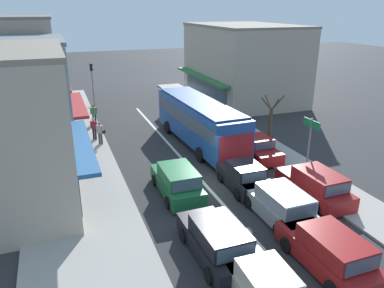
# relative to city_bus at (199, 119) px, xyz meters

# --- Properties ---
(ground_plane) EXTENTS (140.00, 140.00, 0.00)m
(ground_plane) POSITION_rel_city_bus_xyz_m (-2.06, -6.39, -1.88)
(ground_plane) COLOR #2D2D30
(lane_centre_line) EXTENTS (0.20, 28.00, 0.01)m
(lane_centre_line) POSITION_rel_city_bus_xyz_m (-2.06, -2.39, -1.88)
(lane_centre_line) COLOR silver
(lane_centre_line) RESTS_ON ground
(sidewalk_left) EXTENTS (5.20, 44.00, 0.14)m
(sidewalk_left) POSITION_rel_city_bus_xyz_m (-8.86, -0.39, -1.81)
(sidewalk_left) COLOR #A39E96
(sidewalk_left) RESTS_ON ground
(kerb_right) EXTENTS (2.80, 44.00, 0.12)m
(kerb_right) POSITION_rel_city_bus_xyz_m (4.14, -0.39, -1.82)
(kerb_right) COLOR #A39E96
(kerb_right) RESTS_ON ground
(shopfront_mid_block) EXTENTS (8.62, 8.13, 7.43)m
(shopfront_mid_block) POSITION_rel_city_bus_xyz_m (-12.23, 4.08, 1.83)
(shopfront_mid_block) COLOR #84939E
(shopfront_mid_block) RESTS_ON ground
(shopfront_far_end) EXTENTS (7.46, 7.17, 8.67)m
(shopfront_far_end) POSITION_rel_city_bus_xyz_m (-12.24, 11.99, 2.45)
(shopfront_far_end) COLOR gray
(shopfront_far_end) RESTS_ON ground
(building_right_far) EXTENTS (9.60, 13.16, 7.72)m
(building_right_far) POSITION_rel_city_bus_xyz_m (9.42, 11.67, 1.97)
(building_right_far) COLOR #B2A38E
(building_right_far) RESTS_ON ground
(city_bus) EXTENTS (3.07, 10.95, 3.23)m
(city_bus) POSITION_rel_city_bus_xyz_m (0.00, 0.00, 0.00)
(city_bus) COLOR #1E4C99
(city_bus) RESTS_ON ground
(wagon_queue_far_back) EXTENTS (2.00, 4.53, 1.58)m
(wagon_queue_far_back) POSITION_rel_city_bus_xyz_m (-4.07, -12.37, -1.14)
(wagon_queue_far_back) COLOR black
(wagon_queue_far_back) RESTS_ON ground
(wagon_behind_bus_mid) EXTENTS (1.98, 4.52, 1.58)m
(wagon_behind_bus_mid) POSITION_rel_city_bus_xyz_m (-0.37, -14.47, -1.14)
(wagon_behind_bus_mid) COLOR maroon
(wagon_behind_bus_mid) RESTS_ON ground
(wagon_adjacent_lane_trail) EXTENTS (1.97, 4.51, 1.58)m
(wagon_adjacent_lane_trail) POSITION_rel_city_bus_xyz_m (-3.88, -6.76, -1.14)
(wagon_adjacent_lane_trail) COLOR #1E6638
(wagon_adjacent_lane_trail) RESTS_ON ground
(hatchback_behind_bus_near) EXTENTS (1.90, 3.74, 1.54)m
(hatchback_behind_bus_near) POSITION_rel_city_bus_xyz_m (-3.66, -15.24, -1.17)
(hatchback_behind_bus_near) COLOR #B7B29E
(hatchback_behind_bus_near) RESTS_ON ground
(hatchback_adjacent_lane_lead) EXTENTS (1.89, 3.74, 1.54)m
(hatchback_adjacent_lane_lead) POSITION_rel_city_bus_xyz_m (-0.30, -7.40, -1.17)
(hatchback_adjacent_lane_lead) COLOR black
(hatchback_adjacent_lane_lead) RESTS_ON ground
(wagon_queue_gap_filler) EXTENTS (1.95, 4.50, 1.58)m
(wagon_queue_gap_filler) POSITION_rel_city_bus_xyz_m (-0.14, -10.81, -1.14)
(wagon_queue_gap_filler) COLOR #9EA3A8
(wagon_queue_gap_filler) RESTS_ON ground
(parked_wagon_kerb_front) EXTENTS (1.99, 4.52, 1.58)m
(parked_wagon_kerb_front) POSITION_rel_city_bus_xyz_m (2.68, -9.66, -1.14)
(parked_wagon_kerb_front) COLOR maroon
(parked_wagon_kerb_front) RESTS_ON ground
(parked_sedan_kerb_second) EXTENTS (1.94, 4.22, 1.47)m
(parked_sedan_kerb_second) POSITION_rel_city_bus_xyz_m (2.64, -3.64, -1.22)
(parked_sedan_kerb_second) COLOR maroon
(parked_sedan_kerb_second) RESTS_ON ground
(parked_wagon_kerb_third) EXTENTS (2.03, 4.55, 1.58)m
(parked_wagon_kerb_third) POSITION_rel_city_bus_xyz_m (2.71, 1.94, -1.14)
(parked_wagon_kerb_third) COLOR #1E6638
(parked_wagon_kerb_third) RESTS_ON ground
(traffic_light_downstreet) EXTENTS (0.33, 0.24, 4.20)m
(traffic_light_downstreet) POSITION_rel_city_bus_xyz_m (-5.84, 14.07, 0.97)
(traffic_light_downstreet) COLOR gray
(traffic_light_downstreet) RESTS_ON ground
(directional_road_sign) EXTENTS (0.10, 1.40, 3.60)m
(directional_road_sign) POSITION_rel_city_bus_xyz_m (3.80, -7.40, 0.80)
(directional_road_sign) COLOR gray
(directional_road_sign) RESTS_ON ground
(street_tree_right) EXTENTS (1.82, 1.78, 3.84)m
(street_tree_right) POSITION_rel_city_bus_xyz_m (4.16, -2.70, -0.01)
(street_tree_right) COLOR brown
(street_tree_right) RESTS_ON ground
(pedestrian_with_handbag_near) EXTENTS (0.60, 0.50, 1.63)m
(pedestrian_with_handbag_near) POSITION_rel_city_bus_xyz_m (-6.72, 2.14, -0.81)
(pedestrian_with_handbag_near) COLOR #4C4742
(pedestrian_with_handbag_near) RESTS_ON sidewalk_left
(pedestrian_browsing_midblock) EXTENTS (0.47, 0.40, 1.63)m
(pedestrian_browsing_midblock) POSITION_rel_city_bus_xyz_m (-7.02, 3.30, -0.81)
(pedestrian_browsing_midblock) COLOR #232838
(pedestrian_browsing_midblock) RESTS_ON sidewalk_left
(pedestrian_far_walker) EXTENTS (0.55, 0.30, 1.63)m
(pedestrian_far_walker) POSITION_rel_city_bus_xyz_m (-6.57, 7.36, -0.81)
(pedestrian_far_walker) COLOR #232838
(pedestrian_far_walker) RESTS_ON sidewalk_left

